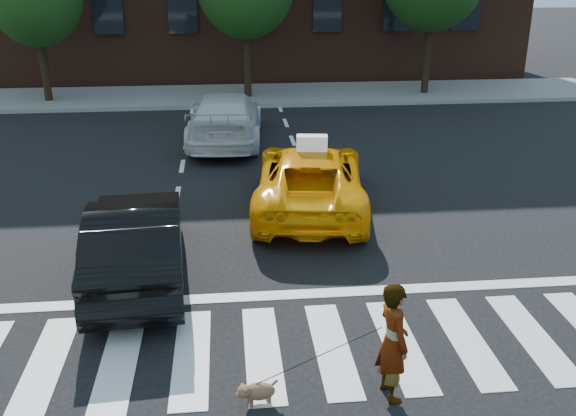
% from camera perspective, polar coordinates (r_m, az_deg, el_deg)
% --- Properties ---
extents(ground, '(120.00, 120.00, 0.00)m').
position_cam_1_polar(ground, '(9.35, -2.28, -12.70)').
color(ground, black).
rests_on(ground, ground).
extents(crosswalk, '(13.00, 2.40, 0.01)m').
position_cam_1_polar(crosswalk, '(9.35, -2.28, -12.67)').
color(crosswalk, silver).
rests_on(crosswalk, ground).
extents(stop_line, '(12.00, 0.30, 0.01)m').
position_cam_1_polar(stop_line, '(10.70, -2.81, -7.85)').
color(stop_line, silver).
rests_on(stop_line, ground).
extents(sidewalk_far, '(30.00, 4.00, 0.15)m').
position_cam_1_polar(sidewalk_far, '(25.74, -4.74, 9.94)').
color(sidewalk_far, slate).
rests_on(sidewalk_far, ground).
extents(taxi, '(2.95, 5.27, 1.39)m').
position_cam_1_polar(taxi, '(14.08, 1.99, 2.68)').
color(taxi, '#FFA505').
rests_on(taxi, ground).
extents(black_sedan, '(1.85, 4.47, 1.44)m').
position_cam_1_polar(black_sedan, '(11.29, -13.33, -2.75)').
color(black_sedan, black).
rests_on(black_sedan, ground).
extents(white_suv, '(2.43, 5.28, 1.50)m').
position_cam_1_polar(white_suv, '(19.31, -5.59, 8.00)').
color(white_suv, silver).
rests_on(white_suv, ground).
extents(woman, '(0.49, 0.65, 1.61)m').
position_cam_1_polar(woman, '(8.22, 9.32, -11.63)').
color(woman, '#999999').
rests_on(woman, ground).
extents(dog, '(0.56, 0.33, 0.32)m').
position_cam_1_polar(dog, '(8.33, -2.88, -15.99)').
color(dog, '#967E4C').
rests_on(dog, ground).
extents(taxi_sign, '(0.68, 0.36, 0.32)m').
position_cam_1_polar(taxi_sign, '(13.64, 2.14, 5.81)').
color(taxi_sign, white).
rests_on(taxi_sign, taxi).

